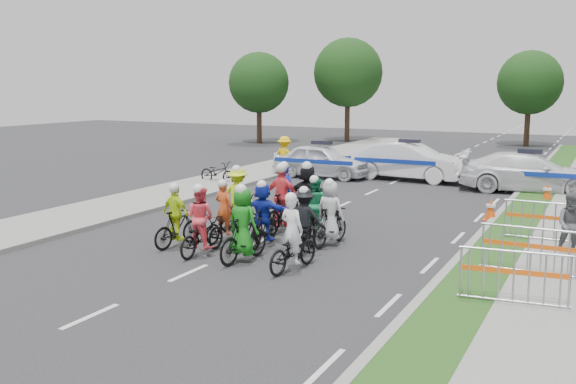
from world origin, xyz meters
The scene contains 31 objects.
ground centered at (0.00, 0.00, 0.00)m, with size 90.00×90.00×0.00m, color #28282B.
curb_right centered at (5.10, 5.00, 0.06)m, with size 0.20×60.00×0.12m, color gray.
grass_strip centered at (5.80, 5.00, 0.06)m, with size 1.20×60.00×0.11m, color #214516.
sidewalk_left centered at (-6.50, 5.00, 0.07)m, with size 3.00×60.00×0.13m, color gray.
rider_0 centered at (1.94, 1.25, 0.59)m, with size 0.86×1.82×1.79m.
rider_1 centered at (0.59, 1.37, 0.72)m, with size 0.84×1.82×1.86m.
rider_2 centered at (-0.64, 1.44, 0.66)m, with size 0.75×1.74×1.77m.
rider_3 centered at (-1.61, 1.77, 0.65)m, with size 0.89×1.64×1.67m.
rider_4 centered at (1.53, 2.78, 0.66)m, with size 1.00×1.72×1.68m.
rider_5 centered at (0.30, 2.86, 0.73)m, with size 1.41×1.68×1.73m.
rider_6 centered at (-0.90, 2.92, 0.56)m, with size 0.70×1.67×1.66m.
rider_7 centered at (1.80, 3.71, 0.69)m, with size 0.79×1.71×1.76m.
rider_8 centered at (1.07, 4.38, 0.64)m, with size 0.73×1.69×1.71m.
rider_9 centered at (0.01, 4.50, 0.76)m, with size 1.00×1.88×1.98m.
rider_10 centered at (-1.37, 4.38, 0.72)m, with size 1.07×1.86×1.85m.
rider_11 centered at (0.48, 5.17, 0.82)m, with size 1.62×1.93×1.97m.
rider_12 centered at (-0.42, 5.51, 0.62)m, with size 0.75×1.88×1.88m.
police_car_0 centered at (-3.36, 14.78, 0.74)m, with size 1.75×4.35×1.48m, color white.
police_car_1 centered at (0.34, 15.73, 0.81)m, with size 1.72×4.94×1.63m, color white.
police_car_2 centered at (5.36, 14.81, 0.75)m, with size 2.10×5.18×1.50m, color white.
spectator_1 centered at (7.42, 5.33, 0.78)m, with size 0.76×0.59×1.56m, color #545659.
marshal_hiviz centered at (-5.11, 14.59, 0.89)m, with size 1.15×0.66×1.78m, color yellow.
barrier_0 centered at (6.70, 0.85, 0.56)m, with size 2.00×0.50×1.12m, color #A5A8AD, non-canonical shape.
barrier_1 centered at (6.70, 3.02, 0.56)m, with size 2.00×0.50×1.12m, color #A5A8AD, non-canonical shape.
barrier_2 centered at (6.70, 6.32, 0.56)m, with size 2.00×0.50×1.12m, color #A5A8AD, non-canonical shape.
cone_0 centered at (4.97, 8.78, 0.34)m, with size 0.40×0.40×0.70m.
cone_1 centered at (6.21, 12.89, 0.34)m, with size 0.40×0.40×0.70m.
parked_bike centered at (-6.49, 11.15, 0.47)m, with size 0.62×1.78×0.94m, color black.
tree_0 centered at (-14.00, 28.00, 4.19)m, with size 4.20×4.20×6.30m.
tree_3 centered at (-9.00, 32.00, 4.89)m, with size 4.90×4.90×7.35m.
tree_4 centered at (3.00, 34.00, 4.19)m, with size 4.20×4.20×6.30m.
Camera 1 is at (8.13, -11.18, 4.13)m, focal length 40.00 mm.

